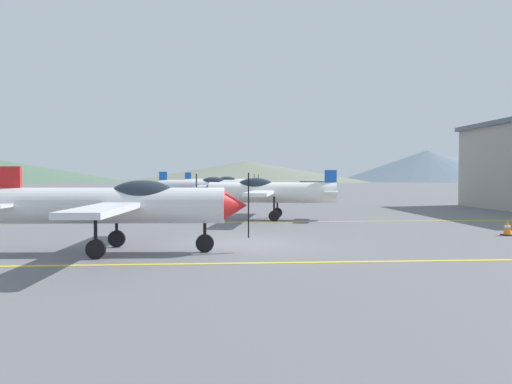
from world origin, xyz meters
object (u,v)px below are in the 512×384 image
Objects in this scene: airplane_near at (123,204)px; traffic_cone_front at (508,228)px; car_sedan at (313,189)px; airplane_far at (206,186)px; airplane_mid at (267,192)px; airplane_back at (221,184)px.

traffic_cone_front is at bearing 12.52° from airplane_near.
airplane_far is at bearing -130.68° from car_sedan.
airplane_far is (-3.52, 11.89, 0.00)m from airplane_mid.
airplane_far reaches higher than car_sedan.
airplane_back is at bearing 85.30° from airplane_near.
airplane_near is 32.55m from airplane_back.
airplane_mid is at bearing 140.31° from traffic_cone_front.
airplane_back is (-2.43, 22.47, 0.00)m from airplane_mid.
car_sedan is 31.05m from traffic_cone_front.
airplane_near reaches higher than traffic_cone_front.
car_sedan is at bearing 92.77° from traffic_cone_front.
airplane_far is at bearing -95.92° from airplane_back.
airplane_far is (1.57, 21.87, 0.00)m from airplane_near.
traffic_cone_front is at bearing -57.70° from airplane_far.
airplane_mid is at bearing -73.51° from airplane_far.
airplane_mid is at bearing -83.84° from airplane_back.
airplane_far is 22.36m from traffic_cone_front.
airplane_mid is 22.60m from airplane_back.
airplane_near and airplane_back have the same top height.
airplane_near is at bearing -109.44° from car_sedan.
airplane_back is at bearing 110.20° from traffic_cone_front.
traffic_cone_front is at bearing -69.80° from airplane_back.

